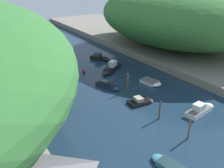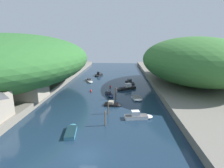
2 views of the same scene
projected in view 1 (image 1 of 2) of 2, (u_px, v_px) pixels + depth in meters
water_surface at (89, 80)px, 44.96m from camera, size 130.00×130.00×0.00m
right_bank at (187, 54)px, 57.12m from camera, size 22.00×120.00×1.45m
hillside_right at (175, 15)px, 58.91m from camera, size 30.38×42.54×14.20m
boat_moored_right at (108, 86)px, 41.86m from camera, size 2.67×4.79×1.17m
boat_yellow_tender at (171, 167)px, 24.48m from camera, size 2.18×5.04×0.57m
boat_cabin_cruiser at (100, 58)px, 55.08m from camera, size 3.40×4.81×1.62m
boat_white_cruiser at (201, 109)px, 34.39m from camera, size 5.61×2.39×1.57m
boat_small_dinghy at (30, 67)px, 50.36m from camera, size 3.70×6.25×1.09m
boat_navy_launch at (26, 52)px, 58.97m from camera, size 3.46×4.49×1.78m
boat_open_rowboat at (141, 101)px, 36.97m from camera, size 4.07×2.31×1.01m
boat_red_skiff at (152, 82)px, 43.25m from camera, size 2.59×4.04×0.62m
boat_near_quay at (111, 68)px, 48.92m from camera, size 6.26×4.81×1.83m
mooring_post_nearest at (189, 128)px, 28.57m from camera, size 0.23×0.23×2.75m
mooring_post_second at (160, 110)px, 32.54m from camera, size 0.24×0.24×2.68m
mooring_post_fourth at (127, 83)px, 39.90m from camera, size 0.29×0.29×3.22m
channel_buoy_near at (69, 87)px, 41.61m from camera, size 0.54×0.54×0.82m
channel_buoy_far at (84, 71)px, 48.22m from camera, size 0.56×0.56×0.84m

